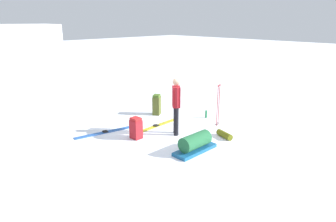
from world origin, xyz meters
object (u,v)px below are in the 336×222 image
skier_standing (176,103)px  thermos_bottle (206,114)px  ski_poles_planted_near (218,103)px  sleeping_mat_rolled (224,135)px  backpack_large_dark (157,105)px  ski_pair_near (156,126)px  gear_sled (195,143)px  ski_pair_far (105,132)px  backpack_bright (136,128)px

skier_standing → thermos_bottle: size_ratio=6.54×
skier_standing → ski_poles_planted_near: bearing=-15.4°
skier_standing → ski_poles_planted_near: (1.49, -0.41, -0.21)m
skier_standing → sleeping_mat_rolled: (0.80, -1.19, -0.86)m
backpack_large_dark → thermos_bottle: (0.98, -1.48, -0.23)m
sleeping_mat_rolled → thermos_bottle: (1.06, 1.54, 0.04)m
ski_poles_planted_near → ski_pair_near: bearing=138.6°
ski_poles_planted_near → gear_sled: (-2.02, -0.81, -0.52)m
ski_pair_far → skier_standing: bearing=-46.9°
ski_pair_near → gear_sled: size_ratio=1.41×
backpack_bright → sleeping_mat_rolled: backpack_bright is taller
sleeping_mat_rolled → ski_poles_planted_near: bearing=48.4°
ski_pair_near → sleeping_mat_rolled: (0.79, -2.09, 0.08)m
skier_standing → sleeping_mat_rolled: 1.67m
skier_standing → backpack_large_dark: skier_standing is taller
backpack_large_dark → ski_pair_far: bearing=-173.6°
backpack_large_dark → ski_poles_planted_near: size_ratio=0.54×
ski_poles_planted_near → gear_sled: 2.24m
backpack_bright → thermos_bottle: 2.94m
skier_standing → thermos_bottle: (1.86, 0.35, -0.82)m
backpack_bright → gear_sled: size_ratio=0.49×
ski_pair_near → thermos_bottle: thermos_bottle is taller
backpack_bright → gear_sled: backpack_bright is taller
sleeping_mat_rolled → thermos_bottle: size_ratio=2.12×
ski_pair_far → backpack_large_dark: 2.39m
skier_standing → ski_pair_near: skier_standing is taller
sleeping_mat_rolled → skier_standing: bearing=123.9°
backpack_bright → ski_poles_planted_near: (2.56, -0.97, 0.44)m
ski_pair_near → sleeping_mat_rolled: size_ratio=3.28×
ski_pair_near → ski_poles_planted_near: 2.11m
gear_sled → ski_pair_near: bearing=75.7°
ski_pair_near → sleeping_mat_rolled: bearing=-69.3°
backpack_large_dark → sleeping_mat_rolled: backpack_large_dark is taller
ski_poles_planted_near → sleeping_mat_rolled: ski_poles_planted_near is taller
backpack_bright → ski_poles_planted_near: bearing=-20.7°
backpack_bright → ski_poles_planted_near: size_ratio=0.46×
ski_pair_far → backpack_large_dark: size_ratio=2.60×
skier_standing → ski_poles_planted_near: size_ratio=1.26×
thermos_bottle → gear_sled: bearing=-146.8°
ski_pair_far → ski_poles_planted_near: size_ratio=1.40×
ski_pair_near → backpack_bright: (-1.08, -0.34, 0.29)m
ski_pair_near → ski_pair_far: same height
ski_pair_far → backpack_bright: 1.13m
skier_standing → ski_pair_near: (0.01, 0.90, -0.94)m
ski_pair_near → gear_sled: bearing=-104.3°
skier_standing → ski_pair_far: (-1.47, 1.57, -0.94)m
ski_pair_far → backpack_bright: size_ratio=3.02×
ski_pair_far → backpack_large_dark: backpack_large_dark is taller
ski_pair_near → ski_pair_far: size_ratio=0.96×
skier_standing → ski_pair_far: size_ratio=0.90×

